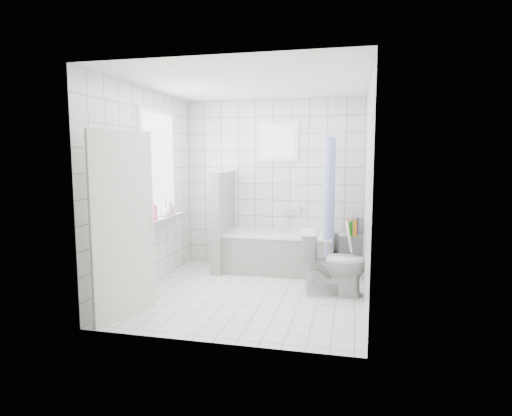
# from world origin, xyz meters

# --- Properties ---
(ground) EXTENTS (3.00, 3.00, 0.00)m
(ground) POSITION_xyz_m (0.00, 0.00, 0.00)
(ground) COLOR white
(ground) RESTS_ON ground
(ceiling) EXTENTS (3.00, 3.00, 0.00)m
(ceiling) POSITION_xyz_m (0.00, 0.00, 2.60)
(ceiling) COLOR white
(ceiling) RESTS_ON ground
(wall_back) EXTENTS (2.80, 0.02, 2.60)m
(wall_back) POSITION_xyz_m (0.00, 1.50, 1.30)
(wall_back) COLOR white
(wall_back) RESTS_ON ground
(wall_front) EXTENTS (2.80, 0.02, 2.60)m
(wall_front) POSITION_xyz_m (0.00, -1.50, 1.30)
(wall_front) COLOR white
(wall_front) RESTS_ON ground
(wall_left) EXTENTS (0.02, 3.00, 2.60)m
(wall_left) POSITION_xyz_m (-1.40, 0.00, 1.30)
(wall_left) COLOR white
(wall_left) RESTS_ON ground
(wall_right) EXTENTS (0.02, 3.00, 2.60)m
(wall_right) POSITION_xyz_m (1.40, 0.00, 1.30)
(wall_right) COLOR white
(wall_right) RESTS_ON ground
(window_left) EXTENTS (0.01, 0.90, 1.40)m
(window_left) POSITION_xyz_m (-1.35, 0.30, 1.60)
(window_left) COLOR white
(window_left) RESTS_ON wall_left
(window_back) EXTENTS (0.50, 0.01, 0.50)m
(window_back) POSITION_xyz_m (0.10, 1.46, 1.95)
(window_back) COLOR white
(window_back) RESTS_ON wall_back
(window_sill) EXTENTS (0.18, 1.02, 0.08)m
(window_sill) POSITION_xyz_m (-1.31, 0.30, 0.86)
(window_sill) COLOR white
(window_sill) RESTS_ON wall_left
(door) EXTENTS (0.32, 0.76, 2.00)m
(door) POSITION_xyz_m (-1.11, -1.11, 1.00)
(door) COLOR silver
(door) RESTS_ON ground
(bathtub) EXTENTS (1.60, 0.77, 0.58)m
(bathtub) POSITION_xyz_m (0.18, 1.12, 0.29)
(bathtub) COLOR white
(bathtub) RESTS_ON ground
(partition_wall) EXTENTS (0.15, 0.85, 1.50)m
(partition_wall) POSITION_xyz_m (-0.69, 1.07, 0.75)
(partition_wall) COLOR white
(partition_wall) RESTS_ON ground
(tiled_ledge) EXTENTS (0.40, 0.24, 0.55)m
(tiled_ledge) POSITION_xyz_m (1.25, 1.38, 0.28)
(tiled_ledge) COLOR white
(tiled_ledge) RESTS_ON ground
(toilet) EXTENTS (0.85, 0.53, 0.83)m
(toilet) POSITION_xyz_m (1.03, 0.17, 0.41)
(toilet) COLOR silver
(toilet) RESTS_ON ground
(curtain_rod) EXTENTS (0.02, 0.80, 0.02)m
(curtain_rod) POSITION_xyz_m (0.92, 1.10, 2.00)
(curtain_rod) COLOR silver
(curtain_rod) RESTS_ON wall_back
(shower_curtain) EXTENTS (0.14, 0.48, 1.78)m
(shower_curtain) POSITION_xyz_m (0.92, 0.97, 1.10)
(shower_curtain) COLOR #4C60E0
(shower_curtain) RESTS_ON curtain_rod
(tub_faucet) EXTENTS (0.18, 0.06, 0.06)m
(tub_faucet) POSITION_xyz_m (0.28, 1.46, 0.85)
(tub_faucet) COLOR silver
(tub_faucet) RESTS_ON wall_back
(sill_bottles) EXTENTS (0.18, 0.67, 0.28)m
(sill_bottles) POSITION_xyz_m (-1.30, 0.28, 1.02)
(sill_bottles) COLOR #FF6387
(sill_bottles) RESTS_ON window_sill
(ledge_bottles) EXTENTS (0.16, 0.16, 0.26)m
(ledge_bottles) POSITION_xyz_m (1.25, 1.36, 0.67)
(ledge_bottles) COLOR red
(ledge_bottles) RESTS_ON tiled_ledge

